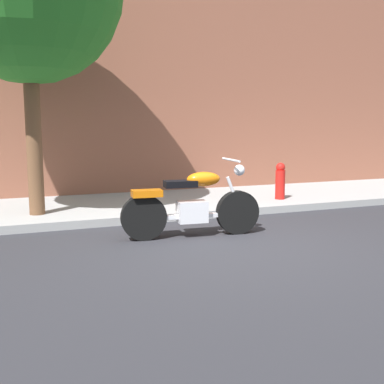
# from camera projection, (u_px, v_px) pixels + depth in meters

# --- Properties ---
(ground_plane) EXTENTS (60.00, 60.00, 0.00)m
(ground_plane) POSITION_uv_depth(u_px,v_px,m) (224.00, 245.00, 6.62)
(ground_plane) COLOR #28282D
(sidewalk) EXTENTS (21.45, 2.89, 0.14)m
(sidewalk) POSITION_uv_depth(u_px,v_px,m) (157.00, 204.00, 9.58)
(sidewalk) COLOR #979797
(sidewalk) RESTS_ON ground
(motorcycle) EXTENTS (2.15, 0.70, 1.17)m
(motorcycle) POSITION_uv_depth(u_px,v_px,m) (192.00, 206.00, 7.03)
(motorcycle) COLOR black
(motorcycle) RESTS_ON ground
(fire_hydrant) EXTENTS (0.20, 0.20, 0.91)m
(fire_hydrant) POSITION_uv_depth(u_px,v_px,m) (280.00, 184.00, 9.76)
(fire_hydrant) COLOR red
(fire_hydrant) RESTS_ON ground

